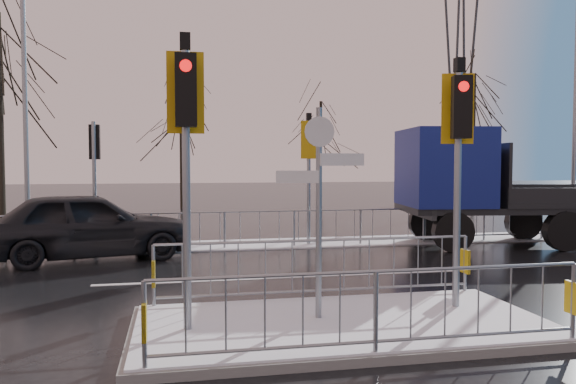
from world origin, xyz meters
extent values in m
plane|color=black|center=(0.00, 0.00, 0.00)|extent=(120.00, 120.00, 0.00)
cube|color=white|center=(0.00, 8.60, 0.02)|extent=(30.00, 2.00, 0.04)
cube|color=silver|center=(0.00, 3.80, 0.00)|extent=(8.00, 0.15, 0.01)
cube|color=slate|center=(0.00, 0.00, 0.06)|extent=(6.00, 3.00, 0.12)
cube|color=white|center=(0.00, 0.00, 0.14)|extent=(5.85, 2.85, 0.03)
cube|color=gold|center=(-2.70, -1.38, 0.67)|extent=(0.05, 0.28, 0.42)
cube|color=gold|center=(2.70, -1.38, 0.67)|extent=(0.05, 0.28, 0.42)
cube|color=gold|center=(-2.70, 1.38, 0.67)|extent=(0.05, 0.28, 0.42)
cube|color=gold|center=(2.70, 1.38, 0.67)|extent=(0.05, 0.28, 0.42)
cylinder|color=gray|center=(-2.20, 0.00, 2.02)|extent=(0.11, 0.11, 3.80)
cube|color=black|center=(-2.20, -0.18, 3.37)|extent=(0.28, 0.22, 0.95)
cylinder|color=red|center=(-2.20, -0.29, 3.67)|extent=(0.16, 0.04, 0.16)
cube|color=gold|center=(-2.20, 0.07, 3.37)|extent=(0.50, 0.03, 1.10)
cube|color=black|center=(-2.20, 0.00, 4.04)|extent=(0.14, 0.14, 0.22)
cylinder|color=gray|center=(2.00, 0.40, 1.97)|extent=(0.11, 0.11, 3.70)
cube|color=black|center=(1.95, 0.23, 3.27)|extent=(0.33, 0.28, 0.95)
cylinder|color=red|center=(1.93, 0.12, 3.57)|extent=(0.16, 0.08, 0.16)
cube|color=gold|center=(2.02, 0.47, 3.27)|extent=(0.49, 0.16, 1.10)
cube|color=black|center=(2.00, 0.40, 3.94)|extent=(0.14, 0.14, 0.22)
cylinder|color=gray|center=(-0.30, 0.20, 1.67)|extent=(0.09, 0.09, 3.10)
cube|color=silver|center=(0.05, 0.20, 2.47)|extent=(0.70, 0.14, 0.18)
cube|color=silver|center=(-0.62, 0.20, 2.22)|extent=(0.62, 0.15, 0.18)
cylinder|color=silver|center=(-0.30, 0.17, 2.87)|extent=(0.44, 0.03, 0.44)
cylinder|color=gray|center=(-4.50, 8.30, 1.79)|extent=(0.11, 0.11, 3.50)
cube|color=black|center=(-4.50, 8.48, 2.99)|extent=(0.28, 0.22, 0.95)
cylinder|color=red|center=(-4.50, 8.59, 3.29)|extent=(0.16, 0.04, 0.16)
cylinder|color=gray|center=(1.50, 8.30, 1.84)|extent=(0.11, 0.11, 3.60)
cube|color=black|center=(1.50, 8.48, 3.09)|extent=(0.28, 0.22, 0.95)
cylinder|color=red|center=(1.50, 8.59, 3.39)|extent=(0.16, 0.04, 0.16)
cube|color=gold|center=(1.50, 8.23, 3.09)|extent=(0.50, 0.03, 1.10)
cube|color=black|center=(1.50, 8.30, 3.76)|extent=(0.14, 0.14, 0.22)
cylinder|color=gray|center=(6.50, 8.30, 1.79)|extent=(0.11, 0.11, 3.50)
cube|color=black|center=(6.45, 8.47, 2.99)|extent=(0.33, 0.28, 0.95)
cylinder|color=red|center=(6.43, 8.58, 3.29)|extent=(0.16, 0.08, 0.16)
cube|color=black|center=(6.50, 8.30, 3.66)|extent=(0.14, 0.14, 0.22)
imported|color=black|center=(-4.50, 6.91, 0.87)|extent=(5.43, 3.23, 1.73)
cylinder|color=black|center=(5.02, 6.22, 0.55)|extent=(1.14, 0.48, 1.11)
cylinder|color=black|center=(5.34, 8.53, 0.55)|extent=(1.14, 0.48, 1.11)
cylinder|color=black|center=(8.10, 5.79, 0.55)|extent=(1.14, 0.48, 1.11)
cylinder|color=black|center=(8.42, 8.10, 0.55)|extent=(1.14, 0.48, 1.11)
cube|color=black|center=(7.82, 7.01, 1.09)|extent=(7.60, 3.53, 0.18)
cube|color=navy|center=(5.29, 7.36, 2.28)|extent=(2.56, 2.94, 2.22)
cube|color=black|center=(6.36, 7.21, 2.73)|extent=(0.35, 2.20, 1.22)
cube|color=#2D3033|center=(4.63, 7.45, 1.05)|extent=(0.48, 2.54, 0.39)
cube|color=black|center=(9.03, 6.84, 1.24)|extent=(5.20, 3.31, 0.13)
cube|color=black|center=(6.67, 7.17, 2.13)|extent=(0.45, 2.65, 1.66)
cylinder|color=black|center=(-8.00, 12.50, 3.68)|extent=(0.20, 0.20, 7.36)
cylinder|color=black|center=(-2.00, 22.00, 3.45)|extent=(0.19, 0.19, 6.90)
cylinder|color=black|center=(6.00, 24.00, 2.99)|extent=(0.16, 0.16, 5.98)
cylinder|color=black|center=(14.00, 21.00, 3.68)|extent=(0.20, 0.20, 7.36)
cylinder|color=gray|center=(10.50, 8.50, 4.00)|extent=(0.14, 0.14, 8.00)
cylinder|color=gray|center=(-6.50, 9.50, 4.10)|extent=(0.14, 0.14, 8.20)
cylinder|color=#2D3033|center=(18.60, 30.60, 10.00)|extent=(1.18, 1.18, 19.97)
cylinder|color=#2D3033|center=(17.40, 30.60, 10.00)|extent=(1.18, 1.18, 19.97)
cylinder|color=#2D3033|center=(18.60, 29.40, 10.00)|extent=(1.18, 1.18, 19.97)
cylinder|color=#2D3033|center=(17.40, 29.40, 10.00)|extent=(1.18, 1.18, 19.97)
camera|label=1|loc=(-2.35, -7.69, 2.42)|focal=35.00mm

